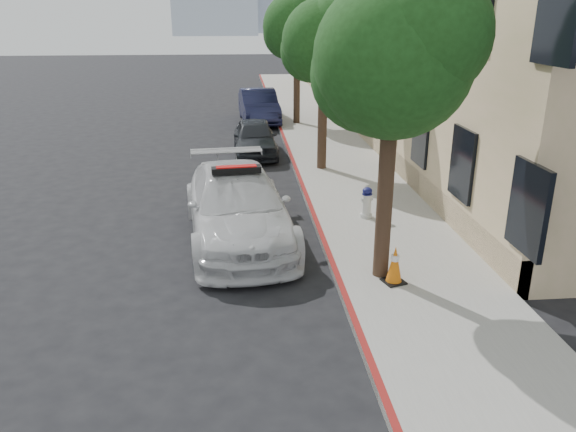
# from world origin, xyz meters

# --- Properties ---
(ground) EXTENTS (120.00, 120.00, 0.00)m
(ground) POSITION_xyz_m (0.00, 0.00, 0.00)
(ground) COLOR black
(ground) RESTS_ON ground
(sidewalk) EXTENTS (3.20, 50.00, 0.15)m
(sidewalk) POSITION_xyz_m (3.60, 10.00, 0.07)
(sidewalk) COLOR gray
(sidewalk) RESTS_ON ground
(curb_strip) EXTENTS (0.12, 50.00, 0.15)m
(curb_strip) POSITION_xyz_m (2.06, 10.00, 0.07)
(curb_strip) COLOR maroon
(curb_strip) RESTS_ON ground
(building) EXTENTS (8.00, 36.00, 10.00)m
(building) POSITION_xyz_m (9.20, 15.00, 5.00)
(building) COLOR tan
(building) RESTS_ON ground
(tree_near) EXTENTS (2.92, 2.82, 5.62)m
(tree_near) POSITION_xyz_m (2.93, -2.01, 4.27)
(tree_near) COLOR black
(tree_near) RESTS_ON sidewalk
(tree_mid) EXTENTS (2.77, 2.64, 5.43)m
(tree_mid) POSITION_xyz_m (2.93, 5.99, 4.16)
(tree_mid) COLOR black
(tree_mid) RESTS_ON sidewalk
(tree_far) EXTENTS (3.10, 3.00, 5.81)m
(tree_far) POSITION_xyz_m (2.93, 13.99, 4.39)
(tree_far) COLOR black
(tree_far) RESTS_ON sidewalk
(police_car) EXTENTS (2.82, 5.74, 1.76)m
(police_car) POSITION_xyz_m (0.14, 0.44, 0.81)
(police_car) COLOR silver
(police_car) RESTS_ON ground
(parked_car_mid) EXTENTS (1.60, 3.84, 1.30)m
(parked_car_mid) POSITION_xyz_m (0.80, 8.56, 0.65)
(parked_car_mid) COLOR black
(parked_car_mid) RESTS_ON ground
(parked_car_far) EXTENTS (1.94, 4.73, 1.53)m
(parked_car_far) POSITION_xyz_m (1.20, 15.06, 0.76)
(parked_car_far) COLOR #151735
(parked_car_far) RESTS_ON ground
(fire_hydrant) EXTENTS (0.33, 0.30, 0.77)m
(fire_hydrant) POSITION_xyz_m (3.34, 1.23, 0.53)
(fire_hydrant) COLOR silver
(fire_hydrant) RESTS_ON sidewalk
(traffic_cone) EXTENTS (0.49, 0.49, 0.74)m
(traffic_cone) POSITION_xyz_m (3.07, -2.36, 0.52)
(traffic_cone) COLOR black
(traffic_cone) RESTS_ON sidewalk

